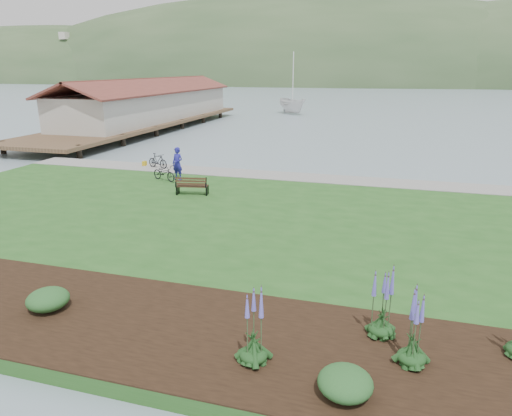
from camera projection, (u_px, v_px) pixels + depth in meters
The scene contains 17 objects.
ground at pixel (252, 219), 20.53m from camera, with size 600.00×600.00×0.00m, color gray.
lawn at pixel (238, 229), 18.63m from camera, with size 34.00×20.00×0.40m, color #21501C.
shoreline_path at pixel (286, 176), 26.73m from camera, with size 34.00×2.20×0.03m, color gray.
garden_bed at pixel (255, 341), 10.61m from camera, with size 24.00×4.40×0.04m, color black.
far_hillside at pixel (433, 86), 171.12m from camera, with size 580.00×80.00×38.00m, color #334E2C, non-canonical shape.
pier_pavilion at pixel (150, 104), 50.34m from camera, with size 8.00×36.00×5.40m.
park_bench at pixel (192, 185), 22.73m from camera, with size 1.65×0.91×0.97m.
person at pixel (177, 161), 25.68m from camera, with size 0.79×0.54×2.17m, color #232094.
bicycle_a at pixel (164, 173), 25.62m from camera, with size 1.70×0.59×0.89m, color black.
bicycle_b at pixel (158, 161), 28.79m from camera, with size 1.55×0.45×0.94m, color black.
sailboat at pixel (292, 114), 66.61m from camera, with size 10.45×10.64×27.54m, color silver.
pannier at pixel (144, 164), 29.49m from camera, with size 0.19×0.30×0.32m, color gold.
echium_0 at pixel (253, 332), 9.66m from camera, with size 0.62×0.62×1.90m.
echium_1 at pixel (383, 306), 10.59m from camera, with size 0.62×0.62×1.95m.
echium_2 at pixel (414, 335), 9.58m from camera, with size 0.62×0.62×1.76m.
shrub_0 at pixel (48, 299), 11.92m from camera, with size 1.09×1.09×0.54m, color #1E4C21.
shrub_1 at pixel (345, 383), 8.77m from camera, with size 1.08×1.08×0.54m, color #1E4C21.
Camera 1 is at (5.61, -18.64, 6.52)m, focal length 32.00 mm.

